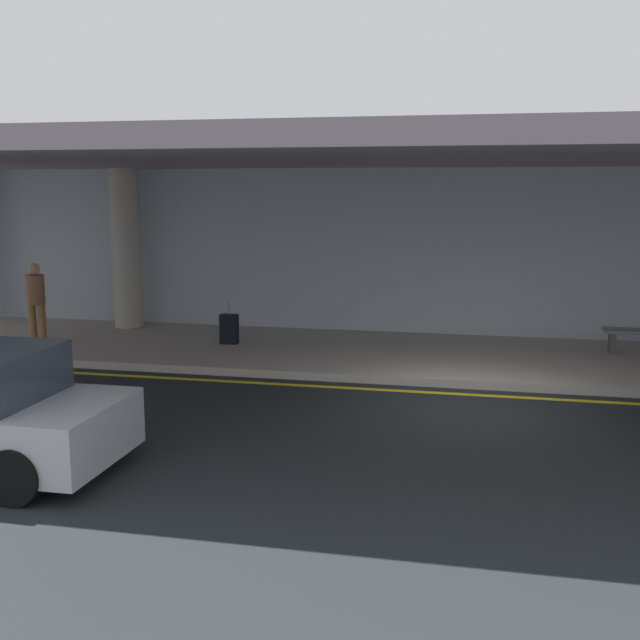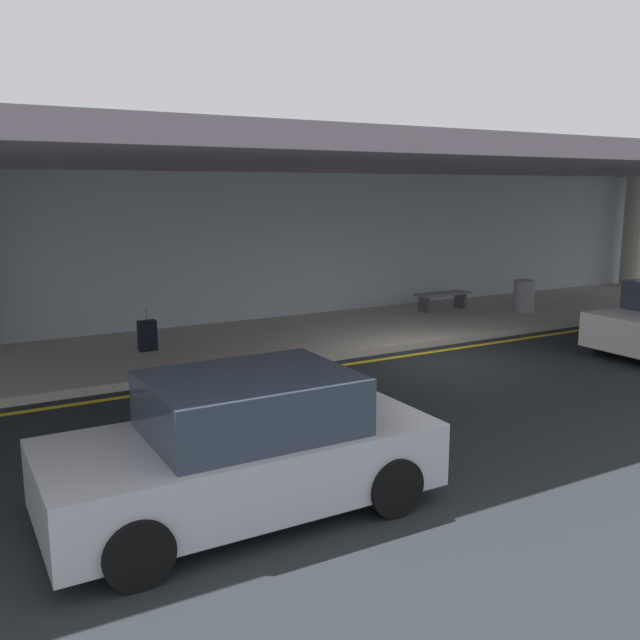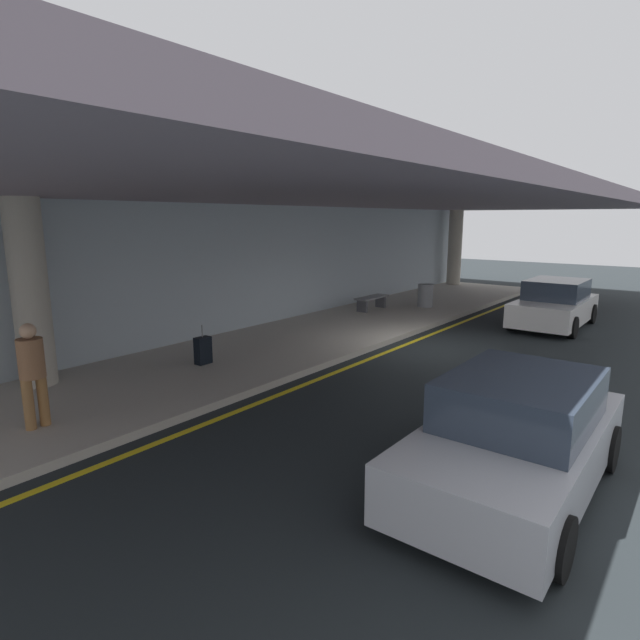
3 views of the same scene
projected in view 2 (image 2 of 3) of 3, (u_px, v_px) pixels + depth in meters
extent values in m
plane|color=#1F2427|center=(440.00, 360.00, 13.79)|extent=(60.00, 60.00, 0.00)
cube|color=#B1A99D|center=(357.00, 330.00, 16.43)|extent=(26.00, 4.20, 0.15)
cube|color=yellow|center=(420.00, 354.00, 14.34)|extent=(26.00, 0.14, 0.01)
cylinder|color=#B4AA98|center=(633.00, 232.00, 23.13)|extent=(0.67, 0.67, 3.65)
cube|color=gray|center=(371.00, 164.00, 15.27)|extent=(28.00, 13.20, 0.30)
cube|color=#A9B6BF|center=(311.00, 247.00, 18.00)|extent=(26.00, 0.30, 3.80)
cylinder|color=black|center=(603.00, 336.00, 14.54)|extent=(0.64, 0.22, 0.64)
cube|color=#AEB0B9|center=(242.00, 463.00, 7.24)|extent=(4.10, 1.80, 0.70)
cube|color=#2D3847|center=(250.00, 403.00, 7.16)|extent=(2.10, 1.60, 0.60)
cylinder|color=black|center=(315.00, 436.00, 8.66)|extent=(0.64, 0.22, 0.64)
cylinder|color=black|center=(393.00, 486.00, 7.21)|extent=(0.64, 0.22, 0.64)
cylinder|color=black|center=(95.00, 480.00, 7.35)|extent=(0.64, 0.22, 0.64)
cylinder|color=black|center=(137.00, 552.00, 5.90)|extent=(0.64, 0.22, 0.64)
cube|color=black|center=(147.00, 336.00, 13.93)|extent=(0.36, 0.22, 0.62)
cylinder|color=slate|center=(146.00, 314.00, 13.85)|extent=(0.02, 0.02, 0.28)
cube|color=slate|center=(443.00, 294.00, 18.56)|extent=(1.60, 0.50, 0.06)
cube|color=#4C4C51|center=(425.00, 304.00, 18.31)|extent=(0.10, 0.40, 0.42)
cube|color=#4C4C51|center=(460.00, 301.00, 18.91)|extent=(0.10, 0.40, 0.42)
cylinder|color=gray|center=(524.00, 296.00, 18.35)|extent=(0.56, 0.56, 0.85)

